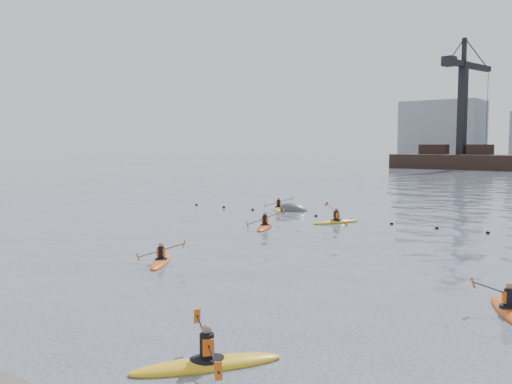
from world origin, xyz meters
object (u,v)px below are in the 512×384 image
kayaker_0 (161,261)px  kayaker_1 (207,363)px  kayaker_3 (336,221)px  kayaker_2 (265,226)px  kayaker_4 (509,310)px  mooring_buoy (294,211)px  kayaker_5 (279,208)px

kayaker_0 → kayaker_1: size_ratio=0.87×
kayaker_0 → kayaker_3: 15.57m
kayaker_2 → kayaker_4: (16.40, -9.12, -0.01)m
kayaker_0 → mooring_buoy: size_ratio=1.24×
kayaker_0 → mooring_buoy: (-5.93, 19.29, -0.10)m
kayaker_0 → kayaker_5: 20.84m
kayaker_3 → mooring_buoy: bearing=172.7°
kayaker_5 → mooring_buoy: (1.59, -0.14, -0.10)m
kayaker_0 → kayaker_2: kayaker_2 is taller
kayaker_0 → kayaker_4: kayaker_4 is taller
kayaker_3 → mooring_buoy: (-5.93, 3.73, -0.11)m
kayaker_3 → mooring_buoy: 7.01m
kayaker_0 → kayaker_4: bearing=-28.6°
kayaker_0 → kayaker_3: kayaker_3 is taller
kayaker_2 → mooring_buoy: size_ratio=1.45×
kayaker_2 → kayaker_4: kayaker_2 is taller
kayaker_1 → kayaker_5: size_ratio=1.08×
kayaker_0 → mooring_buoy: kayaker_0 is taller
kayaker_1 → mooring_buoy: (-15.29, 26.31, -0.11)m
kayaker_3 → kayaker_1: bearing=-42.6°
kayaker_3 → kayaker_5: (-7.53, 3.87, -0.01)m
kayaker_1 → kayaker_3: kayaker_3 is taller
kayaker_0 → kayaker_5: (-7.53, 19.44, 0.01)m
kayaker_2 → kayaker_1: bearing=-83.0°
kayaker_3 → mooring_buoy: size_ratio=1.47×
kayaker_2 → kayaker_5: bearing=94.2°
kayaker_4 → kayaker_5: 27.77m
kayaker_2 → kayaker_5: kayaker_2 is taller
kayaker_5 → kayaker_3: bearing=-62.5°
kayaker_2 → kayaker_4: bearing=-55.5°
kayaker_3 → kayaker_4: (13.93, -13.77, -0.01)m
kayaker_1 → kayaker_5: bearing=157.4°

